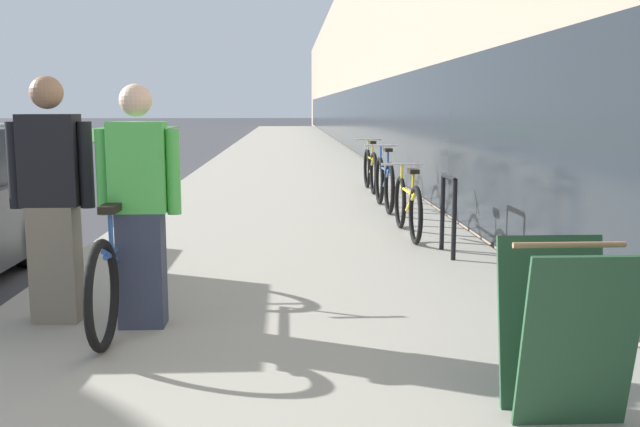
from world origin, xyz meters
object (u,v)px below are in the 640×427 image
(person_bystander, at_px, (52,200))
(cruiser_bike_nearest, at_px, (408,206))
(cruiser_bike_middle, at_px, (384,183))
(sandwich_board_sign, at_px, (565,330))
(person_rider, at_px, (140,207))
(bike_rack_hoop, at_px, (448,207))
(cruiser_bike_farthest, at_px, (370,170))
(tandem_bicycle, at_px, (129,264))

(person_bystander, bearing_deg, cruiser_bike_nearest, 46.81)
(cruiser_bike_middle, bearing_deg, cruiser_bike_nearest, -90.75)
(sandwich_board_sign, bearing_deg, person_bystander, 149.84)
(person_rider, distance_m, bike_rack_hoop, 3.63)
(cruiser_bike_farthest, bearing_deg, cruiser_bike_nearest, -91.15)
(tandem_bicycle, bearing_deg, cruiser_bike_nearest, 50.59)
(tandem_bicycle, xyz_separation_m, sandwich_board_sign, (2.56, -1.91, 0.06))
(person_rider, relative_size, sandwich_board_sign, 1.90)
(person_rider, relative_size, cruiser_bike_middle, 0.92)
(cruiser_bike_middle, relative_size, sandwich_board_sign, 2.07)
(cruiser_bike_middle, bearing_deg, tandem_bicycle, -115.85)
(tandem_bicycle, height_order, sandwich_board_sign, tandem_bicycle)
(tandem_bicycle, xyz_separation_m, person_rider, (0.15, -0.28, 0.47))
(tandem_bicycle, relative_size, person_rider, 1.37)
(person_bystander, distance_m, cruiser_bike_nearest, 4.61)
(cruiser_bike_farthest, bearing_deg, person_bystander, -111.91)
(cruiser_bike_nearest, distance_m, cruiser_bike_middle, 2.30)
(bike_rack_hoop, distance_m, cruiser_bike_farthest, 5.83)
(person_rider, bearing_deg, person_bystander, 166.67)
(person_bystander, xyz_separation_m, cruiser_bike_farthest, (3.23, 8.04, -0.49))
(person_rider, xyz_separation_m, cruiser_bike_nearest, (2.49, 3.50, -0.50))
(tandem_bicycle, bearing_deg, bike_rack_hoop, 35.85)
(cruiser_bike_middle, height_order, cruiser_bike_farthest, cruiser_bike_middle)
(cruiser_bike_nearest, relative_size, cruiser_bike_farthest, 1.00)
(person_rider, relative_size, cruiser_bike_farthest, 0.96)
(cruiser_bike_nearest, bearing_deg, cruiser_bike_farthest, 88.85)
(cruiser_bike_farthest, xyz_separation_m, sandwich_board_sign, (-0.17, -9.82, 0.05))
(tandem_bicycle, bearing_deg, sandwich_board_sign, -36.66)
(bike_rack_hoop, distance_m, cruiser_bike_nearest, 1.17)
(person_rider, height_order, cruiser_bike_middle, person_rider)
(cruiser_bike_farthest, bearing_deg, tandem_bicycle, -109.08)
(tandem_bicycle, height_order, cruiser_bike_middle, cruiser_bike_middle)
(person_bystander, bearing_deg, cruiser_bike_middle, 60.68)
(cruiser_bike_middle, bearing_deg, person_bystander, -119.32)
(tandem_bicycle, relative_size, sandwich_board_sign, 2.60)
(person_bystander, xyz_separation_m, sandwich_board_sign, (3.06, -1.78, -0.44))
(person_rider, bearing_deg, sandwich_board_sign, -33.96)
(person_bystander, height_order, cruiser_bike_farthest, person_bystander)
(person_rider, height_order, cruiser_bike_nearest, person_rider)
(bike_rack_hoop, distance_m, cruiser_bike_middle, 3.44)
(person_bystander, bearing_deg, bike_rack_hoop, 33.20)
(tandem_bicycle, height_order, person_rider, person_rider)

